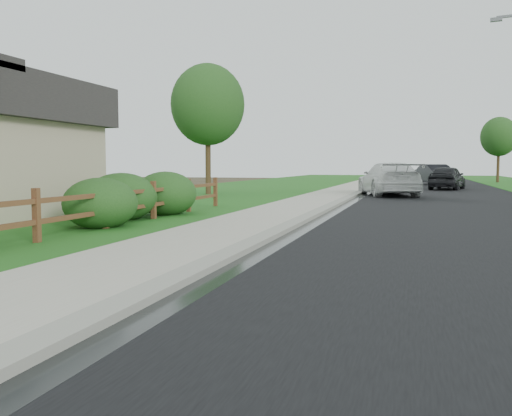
% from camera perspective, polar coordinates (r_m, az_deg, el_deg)
% --- Properties ---
extents(road, '(8.00, 90.00, 0.02)m').
position_cam_1_polar(road, '(38.51, 18.38, 2.04)').
color(road, black).
rests_on(road, ground).
extents(curb, '(0.40, 90.00, 0.12)m').
position_cam_1_polar(curb, '(38.60, 12.14, 2.25)').
color(curb, gray).
rests_on(curb, ground).
extents(wet_gutter, '(0.50, 90.00, 0.00)m').
position_cam_1_polar(wet_gutter, '(38.58, 12.66, 2.18)').
color(wet_gutter, black).
rests_on(wet_gutter, road).
extents(sidewalk, '(2.20, 90.00, 0.10)m').
position_cam_1_polar(sidewalk, '(38.72, 10.22, 2.27)').
color(sidewalk, '#A6A190').
rests_on(sidewalk, ground).
extents(grass_strip, '(1.60, 90.00, 0.06)m').
position_cam_1_polar(grass_strip, '(38.98, 7.44, 2.29)').
color(grass_strip, '#235919').
rests_on(grass_strip, ground).
extents(lawn_near, '(9.00, 90.00, 0.04)m').
position_cam_1_polar(lawn_near, '(40.13, 0.08, 2.38)').
color(lawn_near, '#235919').
rests_on(lawn_near, ground).
extents(ranch_fence, '(0.12, 16.92, 1.10)m').
position_cam_1_polar(ranch_fence, '(12.09, -18.57, -0.05)').
color(ranch_fence, '#4B2419').
rests_on(ranch_fence, ground).
extents(white_suv, '(3.76, 6.04, 1.63)m').
position_cam_1_polar(white_suv, '(28.08, 13.79, 2.98)').
color(white_suv, white).
rests_on(white_suv, road).
extents(dark_car_mid, '(2.66, 4.64, 1.49)m').
position_cam_1_polar(dark_car_mid, '(35.92, 19.47, 3.05)').
color(dark_car_mid, black).
rests_on(dark_car_mid, road).
extents(dark_car_far, '(3.35, 5.08, 1.58)m').
position_cam_1_polar(dark_car_far, '(43.97, 18.44, 3.36)').
color(dark_car_far, black).
rests_on(dark_car_far, road).
extents(shrub_b, '(1.86, 1.86, 1.24)m').
position_cam_1_polar(shrub_b, '(13.46, -16.07, 0.46)').
color(shrub_b, '#1E4619').
rests_on(shrub_b, ground).
extents(shrub_c, '(2.38, 2.38, 1.35)m').
position_cam_1_polar(shrub_c, '(16.53, -9.49, 1.49)').
color(shrub_c, '#1E4619').
rests_on(shrub_c, ground).
extents(shrub_d, '(2.47, 2.47, 1.33)m').
position_cam_1_polar(shrub_d, '(15.32, -13.98, 1.14)').
color(shrub_d, '#1E4619').
rests_on(shrub_d, ground).
extents(tree_near_left, '(3.78, 3.78, 6.71)m').
position_cam_1_polar(tree_near_left, '(28.31, -5.11, 10.76)').
color(tree_near_left, '#3D2E18').
rests_on(tree_near_left, ground).
extents(tree_far_right, '(3.09, 3.09, 5.69)m').
position_cam_1_polar(tree_far_right, '(51.57, 24.22, 6.86)').
color(tree_far_right, '#3D2E18').
rests_on(tree_far_right, ground).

